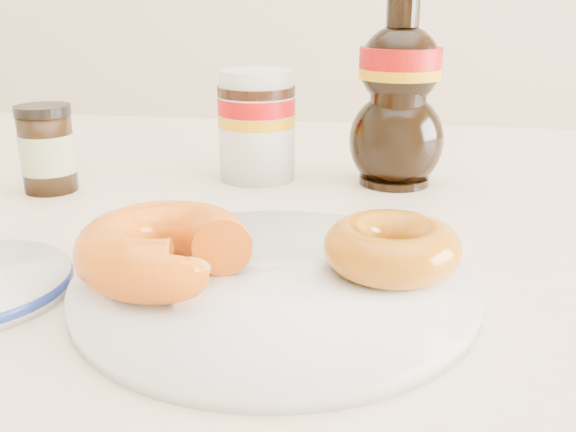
# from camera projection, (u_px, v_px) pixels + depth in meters

# --- Properties ---
(dining_table) EXTENTS (1.40, 0.90, 0.75)m
(dining_table) POSITION_uv_depth(u_px,v_px,m) (350.00, 314.00, 0.56)
(dining_table) COLOR beige
(dining_table) RESTS_ON ground
(plate) EXTENTS (0.26, 0.26, 0.01)m
(plate) POSITION_uv_depth(u_px,v_px,m) (276.00, 283.00, 0.41)
(plate) COLOR white
(plate) RESTS_ON dining_table
(donut_bitten) EXTENTS (0.13, 0.13, 0.04)m
(donut_bitten) POSITION_uv_depth(u_px,v_px,m) (165.00, 248.00, 0.40)
(donut_bitten) COLOR #CB700B
(donut_bitten) RESTS_ON plate
(donut_whole) EXTENTS (0.10, 0.10, 0.03)m
(donut_whole) POSITION_uv_depth(u_px,v_px,m) (392.00, 247.00, 0.41)
(donut_whole) COLOR #AB540B
(donut_whole) RESTS_ON plate
(nutella_jar) EXTENTS (0.08, 0.08, 0.11)m
(nutella_jar) POSITION_uv_depth(u_px,v_px,m) (257.00, 121.00, 0.65)
(nutella_jar) COLOR white
(nutella_jar) RESTS_ON dining_table
(syrup_bottle) EXTENTS (0.10, 0.08, 0.18)m
(syrup_bottle) POSITION_uv_depth(u_px,v_px,m) (399.00, 93.00, 0.62)
(syrup_bottle) COLOR black
(syrup_bottle) RESTS_ON dining_table
(dark_jar) EXTENTS (0.05, 0.05, 0.08)m
(dark_jar) POSITION_uv_depth(u_px,v_px,m) (47.00, 150.00, 0.61)
(dark_jar) COLOR black
(dark_jar) RESTS_ON dining_table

